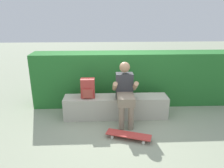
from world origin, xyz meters
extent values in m
plane|color=gray|center=(0.00, 0.00, 0.00)|extent=(24.00, 24.00, 0.00)
cube|color=#B0AB9B|center=(0.00, 0.41, 0.23)|extent=(2.16, 0.41, 0.46)
cube|color=#333338|center=(0.16, 0.35, 0.72)|extent=(0.34, 0.22, 0.52)
sphere|color=tan|center=(0.16, 0.35, 1.11)|extent=(0.21, 0.21, 0.21)
cube|color=gray|center=(0.16, 0.04, 0.55)|extent=(0.32, 0.40, 0.17)
cylinder|color=gray|center=(0.07, -0.11, 0.23)|extent=(0.11, 0.11, 0.46)
cylinder|color=gray|center=(0.25, -0.11, 0.23)|extent=(0.11, 0.11, 0.46)
cylinder|color=tan|center=(-0.04, 0.21, 0.76)|extent=(0.09, 0.33, 0.27)
cylinder|color=tan|center=(0.36, 0.21, 0.76)|extent=(0.09, 0.33, 0.27)
cube|color=#BC3833|center=(0.17, -0.44, 0.08)|extent=(0.82, 0.45, 0.02)
cylinder|color=silver|center=(0.46, -0.47, 0.03)|extent=(0.06, 0.05, 0.05)
cylinder|color=silver|center=(0.41, -0.61, 0.03)|extent=(0.06, 0.05, 0.05)
cylinder|color=silver|center=(-0.07, -0.28, 0.03)|extent=(0.06, 0.05, 0.05)
cylinder|color=silver|center=(-0.11, -0.42, 0.03)|extent=(0.06, 0.05, 0.05)
cube|color=#B23833|center=(-0.58, 0.41, 0.66)|extent=(0.28, 0.18, 0.40)
cube|color=#A44035|center=(-0.58, 0.30, 0.58)|extent=(0.20, 0.05, 0.18)
cube|color=#256929|center=(0.45, 1.14, 0.63)|extent=(4.65, 0.56, 1.25)
camera|label=1|loc=(-0.26, -3.74, 2.16)|focal=34.56mm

